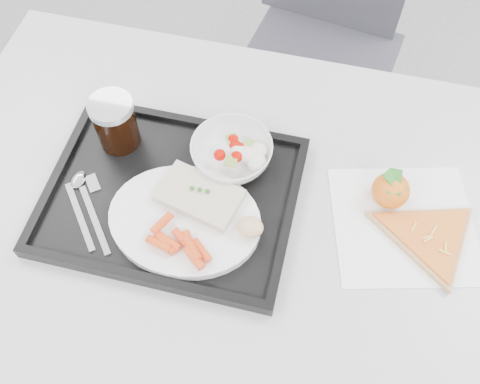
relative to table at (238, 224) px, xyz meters
name	(u,v)px	position (x,y,z in m)	size (l,w,h in m)	color
room	(93,82)	(0.00, -0.30, 0.72)	(6.04, 7.04, 2.84)	gray
table	(238,224)	(0.00, 0.00, 0.00)	(1.20, 0.80, 0.75)	silver
chair	(324,25)	(0.07, 0.75, -0.15)	(0.48, 0.48, 0.93)	#35353C
tray	(172,196)	(-0.12, -0.01, 0.08)	(0.45, 0.35, 0.03)	black
dinner_plate	(185,220)	(-0.08, -0.06, 0.09)	(0.27, 0.27, 0.02)	white
fish_fillet	(200,196)	(-0.07, -0.02, 0.11)	(0.16, 0.12, 0.03)	beige
bread_roll	(250,227)	(0.04, -0.06, 0.12)	(0.06, 0.05, 0.03)	tan
salad_bowl	(232,153)	(-0.03, 0.09, 0.11)	(0.15, 0.15, 0.05)	white
cola_glass	(115,122)	(-0.25, 0.08, 0.14)	(0.08, 0.08, 0.11)	black
cutlery	(85,202)	(-0.27, -0.06, 0.08)	(0.13, 0.16, 0.01)	silver
napkin	(404,225)	(0.30, 0.03, 0.07)	(0.30, 0.30, 0.00)	white
tangerine	(391,190)	(0.26, 0.08, 0.10)	(0.09, 0.09, 0.07)	orange
pizza_slice	(429,237)	(0.34, 0.01, 0.08)	(0.27, 0.27, 0.02)	#E1B86C
carrot_pile	(179,243)	(-0.07, -0.11, 0.11)	(0.12, 0.09, 0.02)	#E34819
salad_contents	(246,154)	(-0.01, 0.09, 0.12)	(0.10, 0.08, 0.03)	#B40900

